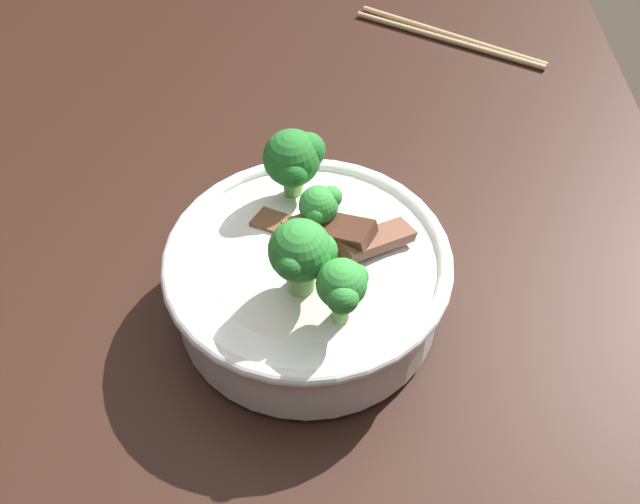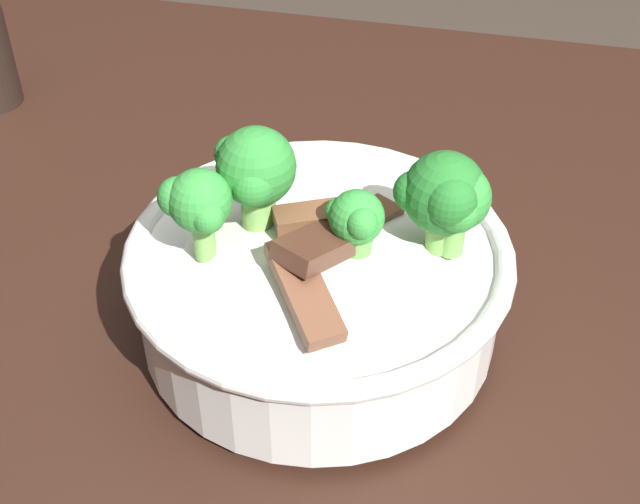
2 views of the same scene
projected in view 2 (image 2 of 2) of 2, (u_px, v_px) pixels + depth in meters
dining_table at (487, 405)px, 0.60m from camera, size 1.48×0.79×0.80m
rice_bowl at (321, 274)px, 0.50m from camera, size 0.22×0.22×0.14m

